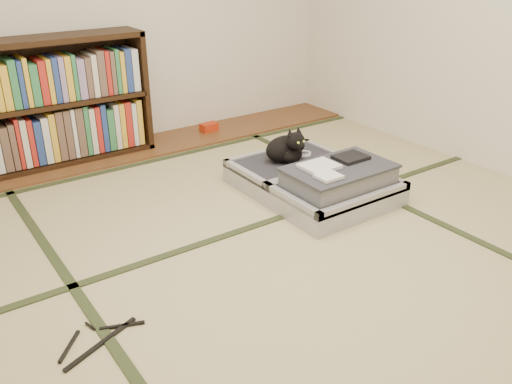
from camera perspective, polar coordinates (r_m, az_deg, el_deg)
floor at (r=2.88m, az=3.20°, el=-7.18°), size 4.50×4.50×0.00m
wood_strip at (r=4.46m, az=-12.82°, el=4.37°), size 4.00×0.50×0.02m
red_item at (r=4.76m, az=-4.97°, el=6.82°), size 0.16×0.10×0.07m
tatami_borders at (r=3.22m, az=-2.20°, el=-3.30°), size 4.00×4.50×0.01m
bookcase at (r=4.23m, az=-20.81°, el=8.55°), size 1.42×0.32×0.92m
suitcase at (r=3.56m, az=6.38°, el=1.19°), size 0.76×1.01×0.30m
cat at (r=3.70m, az=3.32°, el=4.61°), size 0.34×0.34×0.27m
cable_coil at (r=3.86m, az=5.10°, el=4.02°), size 0.10×0.10×0.03m
hanger at (r=2.45m, az=-16.23°, el=-14.65°), size 0.39×0.25×0.01m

